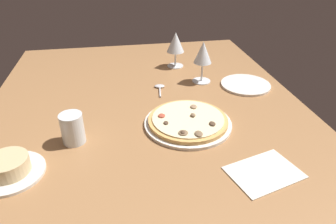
# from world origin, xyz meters

# --- Properties ---
(dining_table) EXTENTS (1.50, 1.10, 0.04)m
(dining_table) POSITION_xyz_m (0.00, 0.00, 0.02)
(dining_table) COLOR #996B42
(dining_table) RESTS_ON ground
(pizza_main) EXTENTS (0.27, 0.27, 0.03)m
(pizza_main) POSITION_xyz_m (-0.08, -0.11, 0.05)
(pizza_main) COLOR silver
(pizza_main) RESTS_ON dining_table
(ramekin_on_saucer) EXTENTS (0.17, 0.17, 0.05)m
(ramekin_on_saucer) POSITION_xyz_m (-0.22, 0.38, 0.06)
(ramekin_on_saucer) COLOR silver
(ramekin_on_saucer) RESTS_ON dining_table
(wine_glass_far) EXTENTS (0.07, 0.07, 0.17)m
(wine_glass_far) POSITION_xyz_m (0.23, -0.24, 0.16)
(wine_glass_far) COLOR silver
(wine_glass_far) RESTS_ON dining_table
(wine_glass_near) EXTENTS (0.08, 0.08, 0.16)m
(wine_glass_near) POSITION_xyz_m (0.41, -0.17, 0.15)
(wine_glass_near) COLOR silver
(wine_glass_near) RESTS_ON dining_table
(water_glass) EXTENTS (0.07, 0.07, 0.09)m
(water_glass) POSITION_xyz_m (-0.11, 0.23, 0.08)
(water_glass) COLOR silver
(water_glass) RESTS_ON dining_table
(side_plate) EXTENTS (0.19, 0.19, 0.01)m
(side_plate) POSITION_xyz_m (0.16, -0.40, 0.04)
(side_plate) COLOR silver
(side_plate) RESTS_ON dining_table
(paper_menu) EXTENTS (0.17, 0.20, 0.00)m
(paper_menu) POSITION_xyz_m (-0.33, -0.25, 0.04)
(paper_menu) COLOR silver
(paper_menu) RESTS_ON dining_table
(spoon) EXTENTS (0.11, 0.04, 0.01)m
(spoon) POSITION_xyz_m (0.19, -0.06, 0.04)
(spoon) COLOR silver
(spoon) RESTS_ON dining_table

